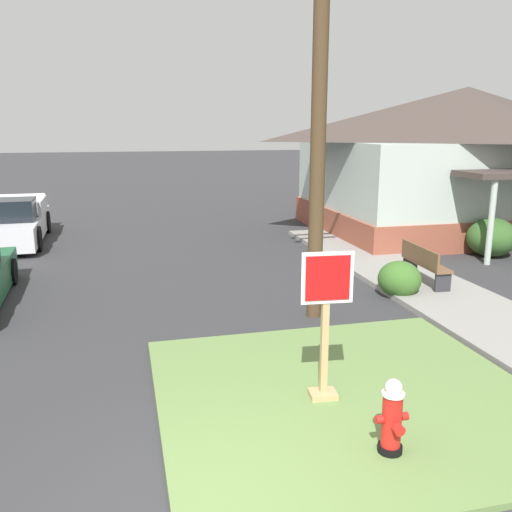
{
  "coord_description": "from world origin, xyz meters",
  "views": [
    {
      "loc": [
        -0.64,
        -4.4,
        3.61
      ],
      "look_at": [
        1.49,
        4.28,
        1.48
      ],
      "focal_mm": 38.05,
      "sensor_mm": 36.0,
      "label": 1
    }
  ],
  "objects": [
    {
      "name": "grass_corner_patch",
      "position": [
        2.18,
        1.87,
        0.04
      ],
      "size": [
        5.11,
        4.91,
        0.08
      ],
      "primitive_type": "cube",
      "color": "#668447",
      "rests_on": "ground"
    },
    {
      "name": "shrub_by_curb",
      "position": [
        5.08,
        5.84,
        0.4
      ],
      "size": [
        0.93,
        0.93,
        0.79
      ],
      "primitive_type": "ellipsoid",
      "color": "#3B6827",
      "rests_on": "ground"
    },
    {
      "name": "manhole_cover",
      "position": [
        0.44,
        2.07,
        0.01
      ],
      "size": [
        0.7,
        0.7,
        0.02
      ],
      "primitive_type": "cylinder",
      "color": "black",
      "rests_on": "ground"
    },
    {
      "name": "fire_hydrant",
      "position": [
        2.09,
        0.47,
        0.49
      ],
      "size": [
        0.38,
        0.34,
        0.88
      ],
      "color": "black",
      "rests_on": "grass_corner_patch"
    },
    {
      "name": "corner_house",
      "position": [
        11.02,
        12.61,
        2.54
      ],
      "size": [
        10.45,
        8.59,
        4.95
      ],
      "color": "brown",
      "rests_on": "ground"
    },
    {
      "name": "pickup_truck_white",
      "position": [
        -4.19,
        13.82,
        0.62
      ],
      "size": [
        2.25,
        5.08,
        1.48
      ],
      "color": "silver",
      "rests_on": "ground"
    },
    {
      "name": "sidewalk_strip",
      "position": [
        5.93,
        5.64,
        0.06
      ],
      "size": [
        2.2,
        15.06,
        0.12
      ],
      "primitive_type": "cube",
      "color": "gray",
      "rests_on": "ground"
    },
    {
      "name": "stop_sign",
      "position": [
        1.81,
        1.82,
        1.03
      ],
      "size": [
        0.68,
        0.31,
        2.02
      ],
      "color": "tan",
      "rests_on": "grass_corner_patch"
    },
    {
      "name": "street_bench",
      "position": [
        5.96,
        6.37,
        0.59
      ],
      "size": [
        0.49,
        1.72,
        0.85
      ],
      "color": "brown",
      "rests_on": "sidewalk_strip"
    },
    {
      "name": "utility_pole",
      "position": [
        2.86,
        5.12,
        4.85
      ],
      "size": [
        1.64,
        0.28,
        9.3
      ],
      "color": "#4C3823",
      "rests_on": "ground"
    },
    {
      "name": "shrub_near_porch",
      "position": [
        9.48,
        8.68,
        0.55
      ],
      "size": [
        1.38,
        1.38,
        1.11
      ],
      "primitive_type": "ellipsoid",
      "color": "#345C27",
      "rests_on": "ground"
    }
  ]
}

